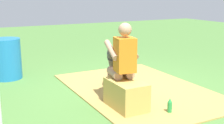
% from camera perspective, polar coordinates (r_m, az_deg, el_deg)
% --- Properties ---
extents(ground_plane, '(24.00, 24.00, 0.00)m').
position_cam_1_polar(ground_plane, '(5.44, 2.84, -5.71)').
color(ground_plane, '#4C7A38').
extents(hay_patch, '(3.27, 2.23, 0.02)m').
position_cam_1_polar(hay_patch, '(5.55, 5.17, -5.25)').
color(hay_patch, '#AD8C47').
rests_on(hay_patch, ground).
extents(hay_bale, '(0.71, 0.43, 0.45)m').
position_cam_1_polar(hay_bale, '(4.59, 2.71, -6.36)').
color(hay_bale, tan).
rests_on(hay_bale, ground).
extents(person_seated, '(0.70, 0.49, 1.33)m').
position_cam_1_polar(person_seated, '(4.59, 1.99, 0.21)').
color(person_seated, tan).
rests_on(person_seated, ground).
extents(pony_standing, '(1.15, 0.95, 0.89)m').
position_cam_1_polar(pony_standing, '(5.49, 0.95, 0.28)').
color(pony_standing, '#4C4747').
rests_on(pony_standing, ground).
extents(soda_bottle, '(0.07, 0.07, 0.24)m').
position_cam_1_polar(soda_bottle, '(4.53, 11.04, -8.35)').
color(soda_bottle, '#268C3F').
rests_on(soda_bottle, ground).
extents(water_barrel, '(0.59, 0.59, 0.85)m').
position_cam_1_polar(water_barrel, '(6.54, -19.63, 0.59)').
color(water_barrel, '#1E72B2').
rests_on(water_barrel, ground).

